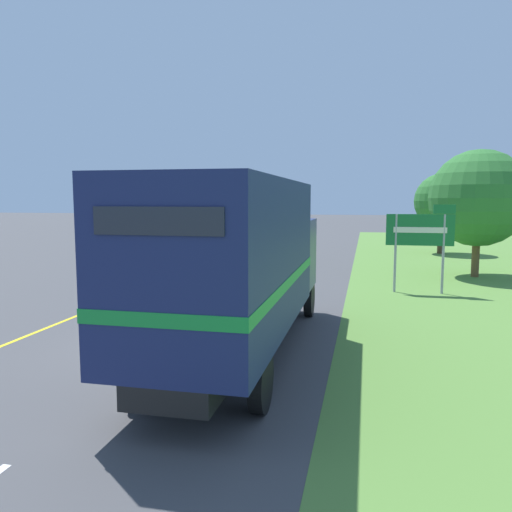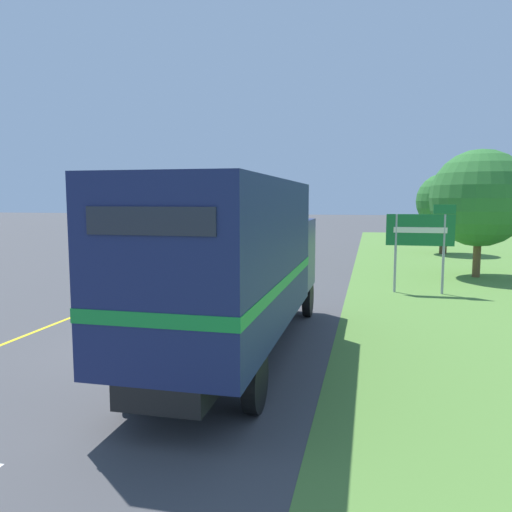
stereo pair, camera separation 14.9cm
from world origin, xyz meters
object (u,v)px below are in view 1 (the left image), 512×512
Objects in this scene: highway_sign at (421,234)px; roadside_tree_near at (478,198)px; horse_trailer_truck at (240,261)px; lead_car_white at (250,243)px; roadside_tree_mid at (443,201)px.

roadside_tree_near is (2.71, 4.42, 1.24)m from highway_sign.
lead_car_white is (-3.59, 16.11, -1.06)m from horse_trailer_truck.
roadside_tree_near reaches higher than highway_sign.
horse_trailer_truck is 16.54m from lead_car_white.
roadside_tree_mid is at bearing 30.45° from lead_car_white.
roadside_tree_near is 1.10× the size of roadside_tree_mid.
horse_trailer_truck is 14.78m from roadside_tree_near.
horse_trailer_truck is at bearing -107.49° from roadside_tree_mid.
horse_trailer_truck reaches higher than highway_sign.
roadside_tree_mid is (-0.10, 9.50, -0.16)m from roadside_tree_near.
roadside_tree_mid is at bearing 72.51° from horse_trailer_truck.
horse_trailer_truck is 23.47m from roadside_tree_mid.
horse_trailer_truck is at bearing -119.04° from roadside_tree_near.
highway_sign is 5.33m from roadside_tree_near.
horse_trailer_truck is 1.81× the size of roadside_tree_mid.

